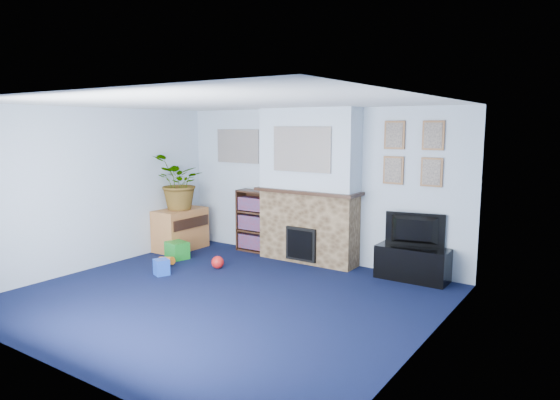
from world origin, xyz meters
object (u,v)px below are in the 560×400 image
Objects in this scene: television at (414,230)px; bookshelf at (254,222)px; sideboard at (180,229)px; tv_stand at (412,264)px.

television is 0.77× the size of bookshelf.
television is 4.00m from sideboard.
bookshelf is (-2.81, 0.08, 0.28)m from tv_stand.
television reaches higher than tv_stand.
television is at bearing 90.00° from tv_stand.
bookshelf reaches higher than sideboard.
bookshelf reaches higher than tv_stand.
bookshelf is at bearing 29.03° from sideboard.
bookshelf is 1.16× the size of sideboard.
television is (0.00, 0.02, 0.47)m from tv_stand.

